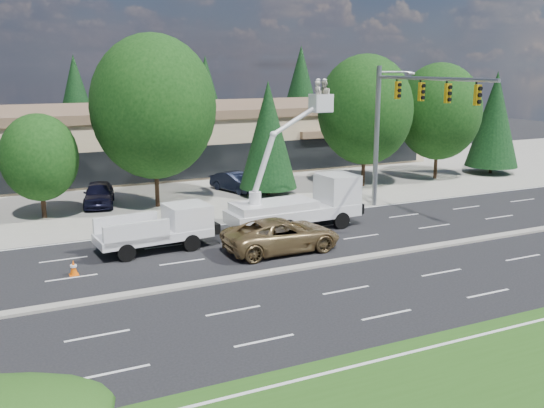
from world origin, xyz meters
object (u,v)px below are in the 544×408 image
signal_mast (399,115)px  utility_pickup (162,232)px  bucket_truck (303,198)px  minivan (282,235)px

signal_mast → utility_pickup: size_ratio=1.75×
bucket_truck → signal_mast: bearing=5.6°
utility_pickup → minivan: bearing=-32.2°
bucket_truck → minivan: 4.58m
utility_pickup → bucket_truck: (8.30, 0.54, 0.86)m
utility_pickup → signal_mast: bearing=1.0°
utility_pickup → minivan: utility_pickup is taller
utility_pickup → minivan: 5.99m
signal_mast → utility_pickup: bearing=-174.6°
minivan → utility_pickup: bearing=62.1°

